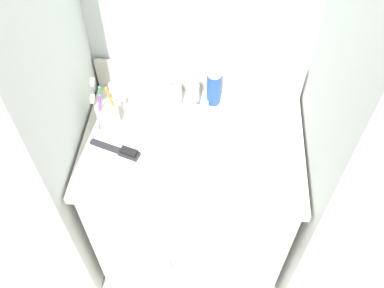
{
  "coord_description": "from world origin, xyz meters",
  "views": [
    {
      "loc": [
        0.08,
        -0.93,
        1.96
      ],
      "look_at": [
        0.0,
        -0.03,
        0.81
      ],
      "focal_mm": 40.0,
      "sensor_mm": 36.0,
      "label": 1
    }
  ],
  "objects_px": {
    "soap_dispenser": "(173,92)",
    "shaving_cream_can": "(214,87)",
    "hand_towel": "(267,173)",
    "toothbrush_cup": "(108,114)",
    "hairbrush": "(121,151)"
  },
  "relations": [
    {
      "from": "soap_dispenser",
      "to": "shaving_cream_can",
      "type": "bearing_deg",
      "value": 8.99
    },
    {
      "from": "hand_towel",
      "to": "shaving_cream_can",
      "type": "bearing_deg",
      "value": 118.91
    },
    {
      "from": "shaving_cream_can",
      "to": "hand_towel",
      "type": "bearing_deg",
      "value": -61.09
    },
    {
      "from": "toothbrush_cup",
      "to": "hand_towel",
      "type": "distance_m",
      "value": 0.59
    },
    {
      "from": "soap_dispenser",
      "to": "toothbrush_cup",
      "type": "bearing_deg",
      "value": -151.45
    },
    {
      "from": "toothbrush_cup",
      "to": "soap_dispenser",
      "type": "relative_size",
      "value": 1.3
    },
    {
      "from": "toothbrush_cup",
      "to": "hand_towel",
      "type": "height_order",
      "value": "toothbrush_cup"
    },
    {
      "from": "soap_dispenser",
      "to": "shaving_cream_can",
      "type": "relative_size",
      "value": 0.94
    },
    {
      "from": "soap_dispenser",
      "to": "shaving_cream_can",
      "type": "distance_m",
      "value": 0.15
    },
    {
      "from": "soap_dispenser",
      "to": "hairbrush",
      "type": "relative_size",
      "value": 0.79
    },
    {
      "from": "toothbrush_cup",
      "to": "hairbrush",
      "type": "xyz_separation_m",
      "value": [
        0.07,
        -0.13,
        -0.04
      ]
    },
    {
      "from": "toothbrush_cup",
      "to": "hairbrush",
      "type": "relative_size",
      "value": 1.03
    },
    {
      "from": "toothbrush_cup",
      "to": "hand_towel",
      "type": "xyz_separation_m",
      "value": [
        0.56,
        -0.2,
        -0.01
      ]
    },
    {
      "from": "hairbrush",
      "to": "hand_towel",
      "type": "relative_size",
      "value": 0.93
    },
    {
      "from": "toothbrush_cup",
      "to": "shaving_cream_can",
      "type": "height_order",
      "value": "toothbrush_cup"
    }
  ]
}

